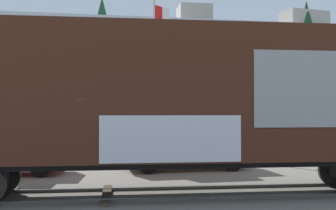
{
  "coord_description": "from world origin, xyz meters",
  "views": [
    {
      "loc": [
        -0.83,
        -10.91,
        2.22
      ],
      "look_at": [
        1.5,
        2.42,
        2.42
      ],
      "focal_mm": 44.54,
      "sensor_mm": 36.0,
      "label": 1
    }
  ],
  "objects_px": {
    "freight_car": "(180,97)",
    "parked_car_red": "(3,149)",
    "parked_car_tan": "(185,147)",
    "flagpole": "(157,53)"
  },
  "relations": [
    {
      "from": "freight_car",
      "to": "parked_car_red",
      "type": "relative_size",
      "value": 3.64
    },
    {
      "from": "freight_car",
      "to": "parked_car_tan",
      "type": "relative_size",
      "value": 3.44
    },
    {
      "from": "parked_car_red",
      "to": "parked_car_tan",
      "type": "distance_m",
      "value": 6.58
    },
    {
      "from": "flagpole",
      "to": "parked_car_red",
      "type": "bearing_deg",
      "value": -126.58
    },
    {
      "from": "freight_car",
      "to": "parked_car_tan",
      "type": "distance_m",
      "value": 5.08
    },
    {
      "from": "freight_car",
      "to": "parked_car_red",
      "type": "distance_m",
      "value": 7.33
    },
    {
      "from": "parked_car_tan",
      "to": "parked_car_red",
      "type": "bearing_deg",
      "value": -179.83
    },
    {
      "from": "flagpole",
      "to": "parked_car_red",
      "type": "xyz_separation_m",
      "value": [
        -6.87,
        -9.26,
        -4.84
      ]
    },
    {
      "from": "parked_car_red",
      "to": "parked_car_tan",
      "type": "height_order",
      "value": "parked_car_red"
    },
    {
      "from": "flagpole",
      "to": "parked_car_red",
      "type": "distance_m",
      "value": 12.5
    }
  ]
}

